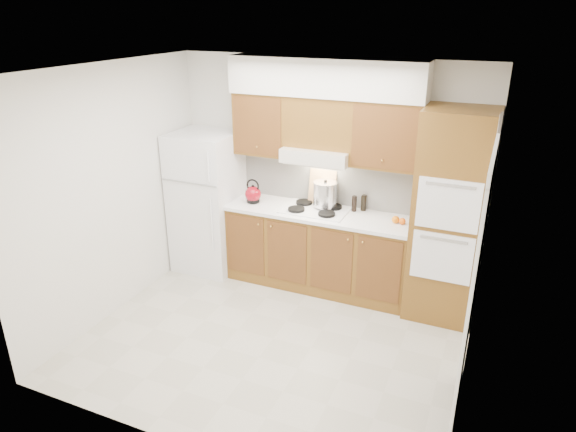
# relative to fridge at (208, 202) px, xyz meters

# --- Properties ---
(floor) EXTENTS (3.60, 3.60, 0.00)m
(floor) POSITION_rel_fridge_xyz_m (1.41, -1.14, -0.86)
(floor) COLOR #B9B4A2
(floor) RESTS_ON ground
(ceiling) EXTENTS (3.60, 3.60, 0.00)m
(ceiling) POSITION_rel_fridge_xyz_m (1.41, -1.14, 1.74)
(ceiling) COLOR white
(ceiling) RESTS_ON wall_back
(wall_back) EXTENTS (3.60, 0.02, 2.60)m
(wall_back) POSITION_rel_fridge_xyz_m (1.41, 0.36, 0.44)
(wall_back) COLOR silver
(wall_back) RESTS_ON floor
(wall_left) EXTENTS (0.02, 3.00, 2.60)m
(wall_left) POSITION_rel_fridge_xyz_m (-0.40, -1.14, 0.44)
(wall_left) COLOR silver
(wall_left) RESTS_ON floor
(wall_right) EXTENTS (0.02, 3.00, 2.60)m
(wall_right) POSITION_rel_fridge_xyz_m (3.21, -1.14, 0.44)
(wall_right) COLOR silver
(wall_right) RESTS_ON floor
(fridge) EXTENTS (0.75, 0.72, 1.72)m
(fridge) POSITION_rel_fridge_xyz_m (0.00, 0.00, 0.00)
(fridge) COLOR white
(fridge) RESTS_ON floor
(base_cabinets) EXTENTS (2.11, 0.60, 0.90)m
(base_cabinets) POSITION_rel_fridge_xyz_m (1.43, 0.06, -0.41)
(base_cabinets) COLOR brown
(base_cabinets) RESTS_ON floor
(countertop) EXTENTS (2.13, 0.62, 0.04)m
(countertop) POSITION_rel_fridge_xyz_m (1.43, 0.05, 0.06)
(countertop) COLOR white
(countertop) RESTS_ON base_cabinets
(backsplash) EXTENTS (2.11, 0.03, 0.56)m
(backsplash) POSITION_rel_fridge_xyz_m (1.43, 0.34, 0.36)
(backsplash) COLOR white
(backsplash) RESTS_ON countertop
(oven_cabinet) EXTENTS (0.70, 0.65, 2.20)m
(oven_cabinet) POSITION_rel_fridge_xyz_m (2.85, 0.03, 0.24)
(oven_cabinet) COLOR brown
(oven_cabinet) RESTS_ON floor
(upper_cab_left) EXTENTS (0.63, 0.33, 0.70)m
(upper_cab_left) POSITION_rel_fridge_xyz_m (0.69, 0.19, 0.99)
(upper_cab_left) COLOR brown
(upper_cab_left) RESTS_ON wall_back
(upper_cab_right) EXTENTS (0.73, 0.33, 0.70)m
(upper_cab_right) POSITION_rel_fridge_xyz_m (2.12, 0.19, 0.99)
(upper_cab_right) COLOR brown
(upper_cab_right) RESTS_ON wall_back
(range_hood) EXTENTS (0.75, 0.45, 0.15)m
(range_hood) POSITION_rel_fridge_xyz_m (1.38, 0.13, 0.71)
(range_hood) COLOR silver
(range_hood) RESTS_ON wall_back
(upper_cab_over_hood) EXTENTS (0.75, 0.33, 0.55)m
(upper_cab_over_hood) POSITION_rel_fridge_xyz_m (1.38, 0.19, 1.06)
(upper_cab_over_hood) COLOR brown
(upper_cab_over_hood) RESTS_ON range_hood
(soffit) EXTENTS (2.13, 0.36, 0.40)m
(soffit) POSITION_rel_fridge_xyz_m (1.43, 0.18, 1.54)
(soffit) COLOR silver
(soffit) RESTS_ON wall_back
(cooktop) EXTENTS (0.74, 0.50, 0.01)m
(cooktop) POSITION_rel_fridge_xyz_m (1.38, 0.07, 0.09)
(cooktop) COLOR white
(cooktop) RESTS_ON countertop
(doorway) EXTENTS (0.02, 0.90, 2.10)m
(doorway) POSITION_rel_fridge_xyz_m (3.19, -1.49, 0.19)
(doorway) COLOR black
(doorway) RESTS_ON floor
(wall_clock) EXTENTS (0.02, 0.30, 0.30)m
(wall_clock) POSITION_rel_fridge_xyz_m (3.19, -0.59, 1.29)
(wall_clock) COLOR #3F3833
(wall_clock) RESTS_ON wall_right
(kettle) EXTENTS (0.25, 0.25, 0.19)m
(kettle) POSITION_rel_fridge_xyz_m (0.62, 0.01, 0.18)
(kettle) COLOR maroon
(kettle) RESTS_ON countertop
(cutting_board) EXTENTS (0.32, 0.11, 0.42)m
(cutting_board) POSITION_rel_fridge_xyz_m (1.38, 0.29, 0.28)
(cutting_board) COLOR tan
(cutting_board) RESTS_ON countertop
(stock_pot) EXTENTS (0.30, 0.30, 0.27)m
(stock_pot) POSITION_rel_fridge_xyz_m (1.46, 0.17, 0.25)
(stock_pot) COLOR silver
(stock_pot) RESTS_ON cooktop
(condiment_a) EXTENTS (0.06, 0.06, 0.19)m
(condiment_a) POSITION_rel_fridge_xyz_m (1.89, 0.28, 0.17)
(condiment_a) COLOR black
(condiment_a) RESTS_ON countertop
(condiment_b) EXTENTS (0.06, 0.06, 0.18)m
(condiment_b) POSITION_rel_fridge_xyz_m (1.79, 0.22, 0.17)
(condiment_b) COLOR black
(condiment_b) RESTS_ON countertop
(condiment_c) EXTENTS (0.07, 0.07, 0.17)m
(condiment_c) POSITION_rel_fridge_xyz_m (1.88, 0.28, 0.17)
(condiment_c) COLOR black
(condiment_c) RESTS_ON countertop
(orange_near) EXTENTS (0.09, 0.09, 0.07)m
(orange_near) POSITION_rel_fridge_xyz_m (2.37, 0.05, 0.12)
(orange_near) COLOR orange
(orange_near) RESTS_ON countertop
(orange_far) EXTENTS (0.09, 0.09, 0.08)m
(orange_far) POSITION_rel_fridge_xyz_m (2.30, 0.05, 0.12)
(orange_far) COLOR orange
(orange_far) RESTS_ON countertop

